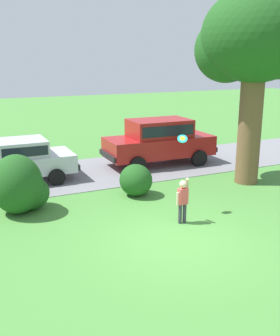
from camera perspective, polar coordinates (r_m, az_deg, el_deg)
name	(u,v)px	position (r m, az deg, el deg)	size (l,w,h in m)	color
ground_plane	(178,241)	(10.09, 5.43, -10.26)	(80.00, 80.00, 0.00)	#478438
driveway_strip	(91,173)	(15.86, -6.95, -0.65)	(28.00, 4.40, 0.02)	slate
oak_tree_large	(253,44)	(14.58, 15.87, 16.67)	(3.84, 3.83, 6.65)	brown
shrub_near_tree	(20,186)	(12.08, -16.71, -2.51)	(1.68, 1.59, 1.73)	#1E511C
shrub_centre_left	(136,180)	(13.03, -0.60, -1.73)	(1.07, 1.12, 1.04)	#1E511C
parked_sedan	(16,160)	(14.99, -17.22, 1.13)	(4.41, 2.12, 1.56)	silver
parked_suv	(159,139)	(16.79, 2.75, 4.08)	(4.74, 2.18, 1.92)	maroon
child_thrower	(183,198)	(10.86, 6.11, -4.28)	(0.45, 0.27, 1.29)	#383842
frisbee	(182,139)	(11.23, 6.07, 4.17)	(0.33, 0.24, 0.27)	#1EB7B2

